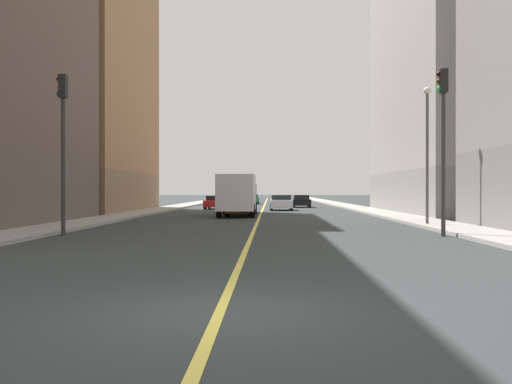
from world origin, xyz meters
TOP-DOWN VIEW (x-y plane):
  - ground_plane at (0.00, 0.00)m, footprint 400.00×400.00m
  - sidewalk_left at (8.93, 49.00)m, footprint 2.51×168.00m
  - sidewalk_right at (-8.93, 49.00)m, footprint 2.51×168.00m
  - lane_center_stripe at (0.00, 49.00)m, footprint 0.16×154.00m
  - building_left_mid at (15.83, 35.37)m, footprint 11.59×21.80m
  - building_right_midblock at (-15.83, 37.99)m, footprint 11.59×18.42m
  - traffic_light_left_near at (7.26, 13.53)m, footprint 0.40×0.32m
  - traffic_light_right_near at (-7.29, 13.53)m, footprint 0.40×0.32m
  - street_lamp_left_near at (8.28, 19.39)m, footprint 0.36×0.36m
  - car_black at (3.90, 50.54)m, footprint 1.89×4.43m
  - car_green at (-1.73, 64.65)m, footprint 2.03×4.43m
  - car_red at (-4.41, 44.87)m, footprint 1.98×4.17m
  - car_white at (1.65, 41.73)m, footprint 1.97×4.14m
  - car_orange at (-1.31, 30.86)m, footprint 1.93×4.59m
  - box_truck at (-1.51, 30.21)m, footprint 2.46×7.81m

SIDE VIEW (x-z plane):
  - ground_plane at x=0.00m, z-range 0.00..0.00m
  - lane_center_stripe at x=0.00m, z-range 0.00..0.01m
  - sidewalk_left at x=8.93m, z-range 0.00..0.15m
  - sidewalk_right at x=-8.93m, z-range 0.00..0.15m
  - car_green at x=-1.73m, z-range 0.00..1.23m
  - car_red at x=-4.41m, z-range -0.01..1.24m
  - car_black at x=3.90m, z-range -0.01..1.27m
  - car_orange at x=-1.31m, z-range -0.03..1.33m
  - car_white at x=1.65m, z-range -0.02..1.33m
  - box_truck at x=-1.51m, z-range 0.11..2.88m
  - traffic_light_right_near at x=-7.29m, z-range 0.90..7.12m
  - traffic_light_left_near at x=7.26m, z-range 0.91..7.26m
  - street_lamp_left_near at x=8.28m, z-range 0.89..7.48m
  - building_left_mid at x=15.83m, z-range 0.01..21.14m
  - building_right_midblock at x=-15.83m, z-range 0.01..23.95m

